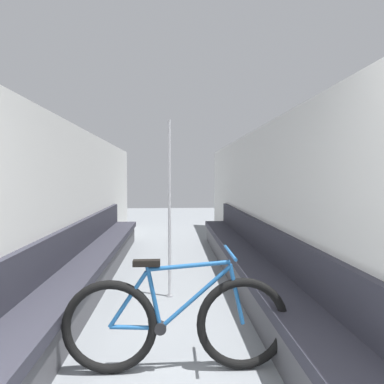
{
  "coord_description": "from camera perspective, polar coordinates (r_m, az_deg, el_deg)",
  "views": [
    {
      "loc": [
        0.03,
        -0.81,
        1.46
      ],
      "look_at": [
        0.24,
        2.66,
        1.31
      ],
      "focal_mm": 32.0,
      "sensor_mm": 36.0,
      "label": 1
    }
  ],
  "objects": [
    {
      "name": "bicycle",
      "position": [
        2.74,
        -2.55,
        -20.98
      ],
      "size": [
        1.7,
        0.46,
        0.91
      ],
      "rotation": [
        0.0,
        0.0,
        0.26
      ],
      "color": "black",
      "rests_on": "ground"
    },
    {
      "name": "bench_seat_row_left",
      "position": [
        4.89,
        -16.43,
        -11.49
      ],
      "size": [
        0.49,
        6.24,
        0.85
      ],
      "color": "#4C4C51",
      "rests_on": "ground"
    },
    {
      "name": "wall_right",
      "position": [
        4.79,
        12.31,
        -2.03
      ],
      "size": [
        0.1,
        10.76,
        2.16
      ],
      "primitive_type": "cube",
      "color": "silver",
      "rests_on": "ground"
    },
    {
      "name": "wall_left",
      "position": [
        4.8,
        -19.7,
        -2.11
      ],
      "size": [
        0.1,
        10.76,
        2.16
      ],
      "primitive_type": "cube",
      "color": "silver",
      "rests_on": "ground"
    },
    {
      "name": "grab_pole_near",
      "position": [
        4.14,
        -3.72,
        -3.22
      ],
      "size": [
        0.08,
        0.08,
        2.14
      ],
      "color": "gray",
      "rests_on": "ground"
    },
    {
      "name": "bench_seat_row_right",
      "position": [
        4.87,
        9.08,
        -11.45
      ],
      "size": [
        0.49,
        6.24,
        0.85
      ],
      "color": "#4C4C51",
      "rests_on": "ground"
    }
  ]
}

